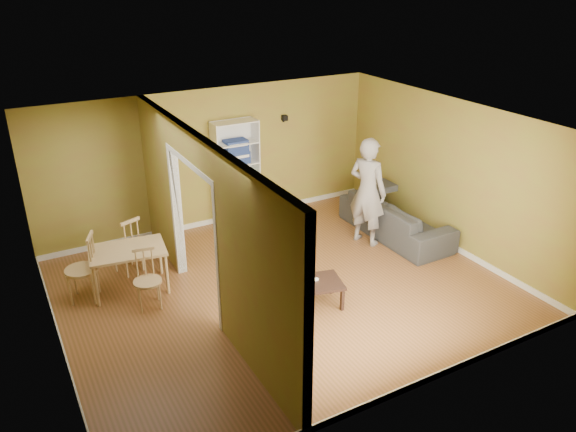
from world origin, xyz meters
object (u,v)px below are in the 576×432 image
at_px(chair_far, 127,244).
at_px(sofa, 396,213).
at_px(coffee_table, 322,284).
at_px(person, 368,183).
at_px(dining_table, 128,254).
at_px(chair_left, 81,268).
at_px(chair_near, 147,280).
at_px(bookshelf, 235,173).

bearing_deg(chair_far, sofa, 145.92).
bearing_deg(coffee_table, chair_far, 133.64).
relative_size(person, dining_table, 2.06).
bearing_deg(chair_left, chair_far, 145.00).
xyz_separation_m(chair_left, chair_far, (0.79, 0.52, -0.04)).
distance_m(sofa, chair_far, 4.75).
bearing_deg(chair_far, dining_table, 56.72).
xyz_separation_m(chair_near, chair_far, (0.01, 1.19, 0.04)).
xyz_separation_m(dining_table, chair_near, (0.11, -0.62, -0.17)).
xyz_separation_m(coffee_table, dining_table, (-2.34, 1.76, 0.29)).
xyz_separation_m(sofa, dining_table, (-4.76, 0.45, 0.17)).
relative_size(coffee_table, chair_left, 0.54).
relative_size(person, chair_far, 2.34).
bearing_deg(sofa, chair_near, 91.47).
bearing_deg(coffee_table, person, 37.37).
relative_size(person, bookshelf, 1.13).
bearing_deg(bookshelf, chair_left, -155.07).
height_order(sofa, bookshelf, bookshelf).
xyz_separation_m(bookshelf, coffee_table, (-0.10, -3.27, -0.68)).
bearing_deg(chair_left, chair_near, 71.22).
distance_m(coffee_table, chair_near, 2.51).
bearing_deg(dining_table, chair_near, -79.96).
relative_size(sofa, chair_far, 2.40).
bearing_deg(coffee_table, sofa, 28.46).
bearing_deg(person, sofa, -116.15).
height_order(chair_left, chair_far, chair_left).
height_order(person, chair_near, person).
relative_size(chair_near, chair_far, 0.92).
bearing_deg(chair_near, coffee_table, -18.17).
bearing_deg(person, bookshelf, 18.55).
relative_size(sofa, coffee_table, 4.10).
xyz_separation_m(coffee_table, chair_far, (-2.23, 2.33, 0.16)).
height_order(person, dining_table, person).
height_order(sofa, dining_table, sofa).
distance_m(person, chair_far, 4.17).
bearing_deg(chair_far, person, 144.54).
bearing_deg(sofa, coffee_table, 117.92).
bearing_deg(sofa, dining_table, 84.03).
distance_m(chair_left, chair_near, 1.03).
relative_size(dining_table, chair_left, 1.05).
bearing_deg(chair_left, coffee_table, 80.72).
distance_m(sofa, chair_left, 5.46).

